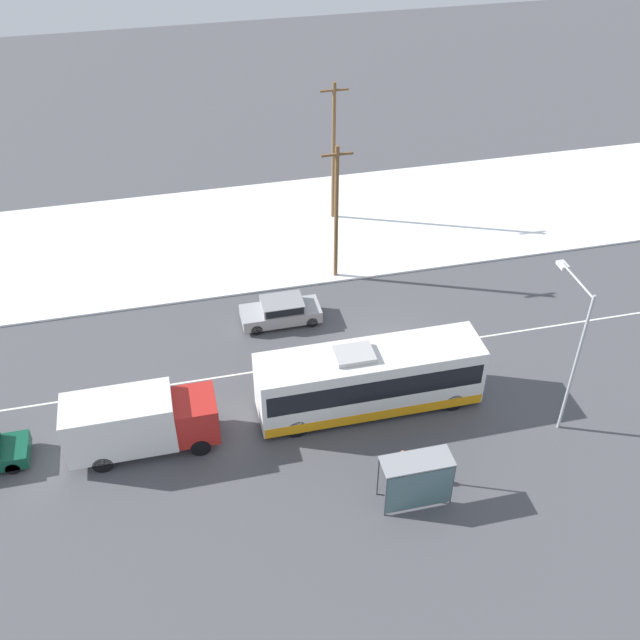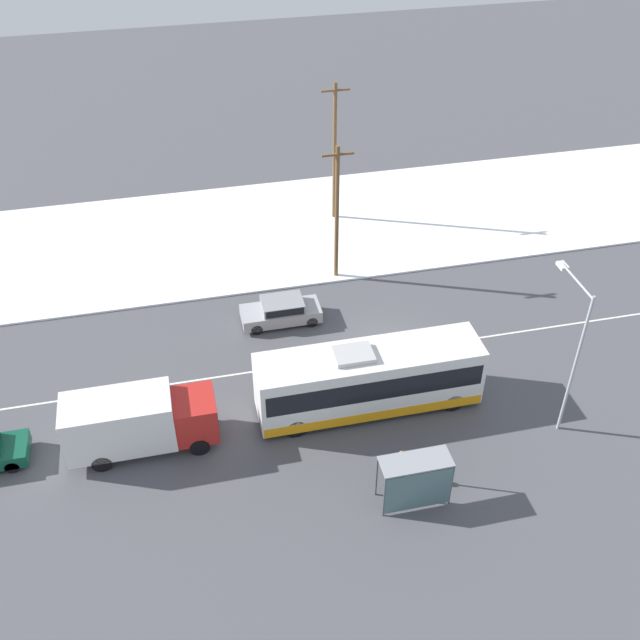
% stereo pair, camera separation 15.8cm
% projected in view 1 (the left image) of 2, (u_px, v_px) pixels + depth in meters
% --- Properties ---
extents(ground_plane, '(120.00, 120.00, 0.00)m').
position_uv_depth(ground_plane, '(384.00, 352.00, 39.60)').
color(ground_plane, '#4C4C51').
extents(snow_lot, '(80.00, 13.14, 0.12)m').
position_uv_depth(snow_lot, '(326.00, 225.00, 49.84)').
color(snow_lot, white).
rests_on(snow_lot, ground_plane).
extents(lane_marking_center, '(60.00, 0.12, 0.00)m').
position_uv_depth(lane_marking_center, '(384.00, 352.00, 39.60)').
color(lane_marking_center, silver).
rests_on(lane_marking_center, ground_plane).
extents(city_bus, '(10.69, 2.57, 3.57)m').
position_uv_depth(city_bus, '(369.00, 379.00, 35.34)').
color(city_bus, white).
rests_on(city_bus, ground_plane).
extents(box_truck, '(6.70, 2.30, 3.01)m').
position_uv_depth(box_truck, '(138.00, 421.00, 33.27)').
color(box_truck, silver).
rests_on(box_truck, ground_plane).
extents(sedan_car, '(4.37, 1.80, 1.44)m').
position_uv_depth(sedan_car, '(281.00, 310.00, 41.17)').
color(sedan_car, '#9E9EA3').
rests_on(sedan_car, ground_plane).
extents(pedestrian_at_stop, '(0.61, 0.27, 1.69)m').
position_uv_depth(pedestrian_at_stop, '(402.00, 462.00, 32.24)').
color(pedestrian_at_stop, '#23232D').
rests_on(pedestrian_at_stop, ground_plane).
extents(bus_shelter, '(2.99, 1.20, 2.40)m').
position_uv_depth(bus_shelter, '(418.00, 477.00, 30.74)').
color(bus_shelter, gray).
rests_on(bus_shelter, ground_plane).
extents(streetlamp, '(0.36, 3.01, 7.68)m').
position_uv_depth(streetlamp, '(573.00, 339.00, 32.74)').
color(streetlamp, '#9EA3A8').
rests_on(streetlamp, ground_plane).
extents(utility_pole_roadside, '(1.80, 0.24, 8.47)m').
position_uv_depth(utility_pole_roadside, '(336.00, 212.00, 42.43)').
color(utility_pole_roadside, brown).
rests_on(utility_pole_roadside, ground_plane).
extents(utility_pole_snowlot, '(1.80, 0.24, 9.35)m').
position_uv_depth(utility_pole_snowlot, '(334.00, 151.00, 47.67)').
color(utility_pole_snowlot, brown).
rests_on(utility_pole_snowlot, ground_plane).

